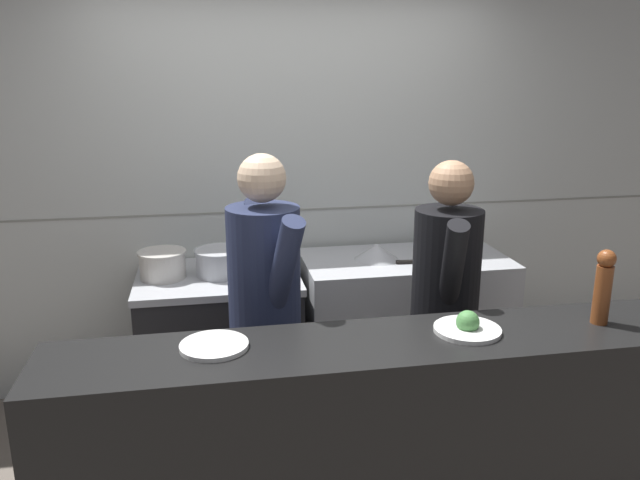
% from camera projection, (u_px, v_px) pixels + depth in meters
% --- Properties ---
extents(wall_back_tiled, '(8.00, 0.06, 2.60)m').
position_uv_depth(wall_back_tiled, '(290.00, 186.00, 3.95)').
color(wall_back_tiled, silver).
rests_on(wall_back_tiled, ground_plane).
extents(oven_range, '(0.93, 0.71, 0.87)m').
position_uv_depth(oven_range, '(221.00, 343.00, 3.71)').
color(oven_range, '#232326').
rests_on(oven_range, ground_plane).
extents(prep_counter, '(1.24, 0.65, 0.91)m').
position_uv_depth(prep_counter, '(403.00, 327.00, 3.91)').
color(prep_counter, '#B7BABF').
rests_on(prep_counter, ground_plane).
extents(pass_counter, '(2.70, 0.45, 1.01)m').
position_uv_depth(pass_counter, '(393.00, 455.00, 2.53)').
color(pass_counter, black).
rests_on(pass_counter, ground_plane).
extents(stock_pot, '(0.27, 0.27, 0.16)m').
position_uv_depth(stock_pot, '(162.00, 264.00, 3.52)').
color(stock_pot, beige).
rests_on(stock_pot, oven_range).
extents(sauce_pot, '(0.29, 0.29, 0.15)m').
position_uv_depth(sauce_pot, '(220.00, 261.00, 3.57)').
color(sauce_pot, '#B7BABF').
rests_on(sauce_pot, oven_range).
extents(braising_pot, '(0.29, 0.29, 0.14)m').
position_uv_depth(braising_pot, '(265.00, 257.00, 3.66)').
color(braising_pot, beige).
rests_on(braising_pot, oven_range).
extents(mixing_bowl_steel, '(0.27, 0.27, 0.10)m').
position_uv_depth(mixing_bowl_steel, '(377.00, 252.00, 3.74)').
color(mixing_bowl_steel, '#B7BABF').
rests_on(mixing_bowl_steel, prep_counter).
extents(chefs_knife, '(0.39, 0.06, 0.02)m').
position_uv_depth(chefs_knife, '(422.00, 262.00, 3.68)').
color(chefs_knife, '#B7BABF').
rests_on(chefs_knife, prep_counter).
extents(plated_dish_main, '(0.26, 0.26, 0.02)m').
position_uv_depth(plated_dish_main, '(214.00, 346.00, 2.33)').
color(plated_dish_main, white).
rests_on(plated_dish_main, pass_counter).
extents(plated_dish_appetiser, '(0.27, 0.27, 0.09)m').
position_uv_depth(plated_dish_appetiser, '(467.00, 327.00, 2.46)').
color(plated_dish_appetiser, white).
rests_on(plated_dish_appetiser, pass_counter).
extents(pepper_mill, '(0.07, 0.07, 0.31)m').
position_uv_depth(pepper_mill, '(603.00, 285.00, 2.51)').
color(pepper_mill, brown).
rests_on(pepper_mill, pass_counter).
extents(chef_head_cook, '(0.43, 0.72, 1.66)m').
position_uv_depth(chef_head_cook, '(265.00, 310.00, 2.93)').
color(chef_head_cook, black).
rests_on(chef_head_cook, ground_plane).
extents(chef_sous, '(0.40, 0.70, 1.61)m').
position_uv_depth(chef_sous, '(444.00, 305.00, 3.07)').
color(chef_sous, black).
rests_on(chef_sous, ground_plane).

